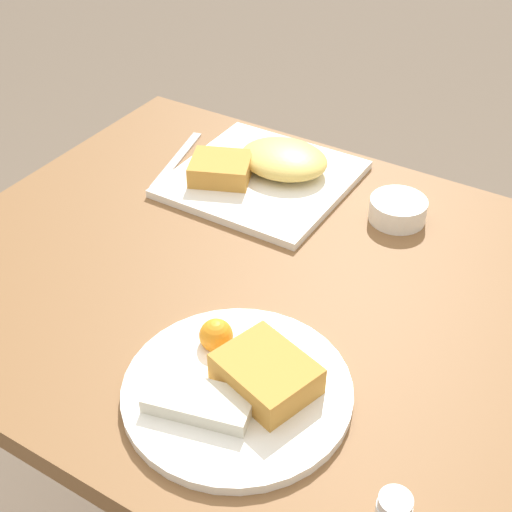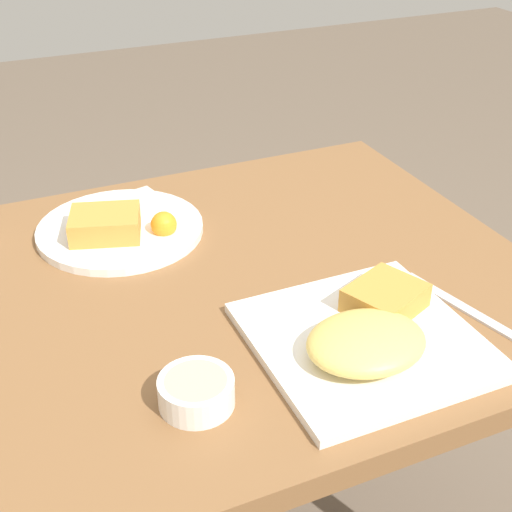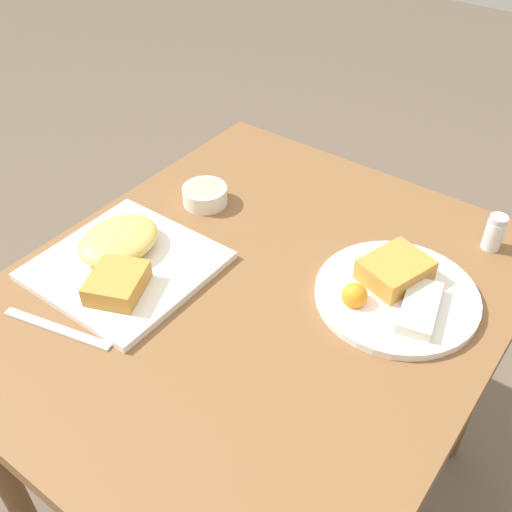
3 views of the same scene
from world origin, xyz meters
name	(u,v)px [view 2 (image 2 of 3)]	position (x,y,z in m)	size (l,w,h in m)	color
dining_table	(233,325)	(0.00, 0.00, 0.63)	(0.94, 0.80, 0.72)	brown
plate_square_near	(368,335)	(0.10, -0.23, 0.74)	(0.29, 0.29, 0.06)	white
plate_oval_far	(119,226)	(-0.12, 0.20, 0.74)	(0.28, 0.28, 0.05)	white
sauce_ramekin	(196,391)	(-0.14, -0.24, 0.74)	(0.09, 0.09, 0.04)	white
butter_knife	(461,306)	(0.27, -0.20, 0.72)	(0.06, 0.20, 0.00)	silver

